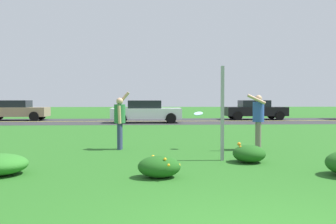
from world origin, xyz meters
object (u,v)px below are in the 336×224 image
person_catcher_blue_shirt (258,117)px  frisbee_pale_blue (198,114)px  car_tan_leftmost (16,110)px  car_white_center_left (146,111)px  sign_post_near_path (222,113)px  car_black_center_right (255,110)px  person_thrower_green_shirt (120,118)px

person_catcher_blue_shirt → frisbee_pale_blue: 1.80m
car_tan_leftmost → car_white_center_left: bearing=-19.6°
sign_post_near_path → person_catcher_blue_shirt: bearing=51.6°
car_black_center_right → car_tan_leftmost: bearing=180.0°
sign_post_near_path → car_black_center_right: size_ratio=0.52×
sign_post_near_path → frisbee_pale_blue: size_ratio=8.29×
sign_post_near_path → person_catcher_blue_shirt: (1.47, 1.86, -0.18)m
sign_post_near_path → car_black_center_right: sign_post_near_path is taller
person_thrower_green_shirt → car_black_center_right: person_thrower_green_shirt is taller
sign_post_near_path → person_thrower_green_shirt: size_ratio=1.33×
sign_post_near_path → car_black_center_right: (6.26, 18.30, -0.44)m
sign_post_near_path → car_white_center_left: 15.08m
frisbee_pale_blue → car_black_center_right: car_black_center_right is taller
person_catcher_blue_shirt → car_black_center_right: person_catcher_blue_shirt is taller
car_white_center_left → sign_post_near_path: bearing=-82.7°
person_catcher_blue_shirt → car_black_center_right: bearing=73.8°
car_black_center_right → car_white_center_left: bearing=-157.7°
car_white_center_left → car_black_center_right: 8.84m
frisbee_pale_blue → car_white_center_left: (-1.62, 12.83, -0.35)m
car_white_center_left → car_tan_leftmost: bearing=160.4°
person_catcher_blue_shirt → frisbee_pale_blue: (-1.78, 0.26, 0.09)m
person_catcher_blue_shirt → car_white_center_left: size_ratio=0.37×
frisbee_pale_blue → car_white_center_left: bearing=97.2°
person_catcher_blue_shirt → car_black_center_right: size_ratio=0.37×
person_thrower_green_shirt → car_tan_leftmost: person_thrower_green_shirt is taller
sign_post_near_path → person_catcher_blue_shirt: size_ratio=1.39×
car_tan_leftmost → car_white_center_left: same height
person_thrower_green_shirt → person_catcher_blue_shirt: person_thrower_green_shirt is taller
person_catcher_blue_shirt → frisbee_pale_blue: person_catcher_blue_shirt is taller
person_thrower_green_shirt → car_black_center_right: 18.42m
person_thrower_green_shirt → frisbee_pale_blue: 2.40m
car_tan_leftmost → sign_post_near_path: bearing=-58.2°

